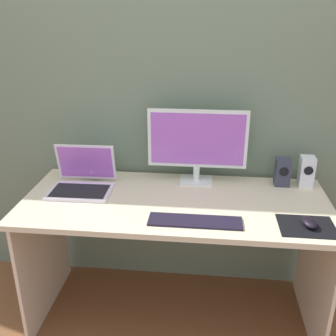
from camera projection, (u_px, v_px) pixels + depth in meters
The scene contains 11 objects.
ground_plane at pixel (174, 313), 2.25m from camera, with size 8.00×8.00×0.00m, color brown.
wall_back at pixel (182, 85), 2.13m from camera, with size 6.00×0.04×2.50m, color slate.
desk at pixel (175, 225), 2.03m from camera, with size 1.56×0.68×0.74m.
monitor at pixel (197, 143), 2.10m from camera, with size 0.54×0.14×0.41m.
speaker_right at pixel (307, 171), 2.10m from camera, with size 0.08×0.08×0.17m.
speaker_near_monitor at pixel (282, 172), 2.12m from camera, with size 0.08×0.08×0.15m.
laptop at pixel (82, 181), 2.07m from camera, with size 0.33×0.28×0.23m.
fishbowl at pixel (95, 164), 2.22m from camera, with size 0.17×0.17×0.17m, color silver.
keyboard_external at pixel (195, 221), 1.77m from camera, with size 0.43×0.11×0.01m, color black.
mousepad at pixel (307, 226), 1.73m from camera, with size 0.25×0.20×0.00m, color black.
mouse at pixel (309, 223), 1.72m from camera, with size 0.06×0.10×0.04m, color black.
Camera 1 is at (0.15, -1.76, 1.64)m, focal length 41.36 mm.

